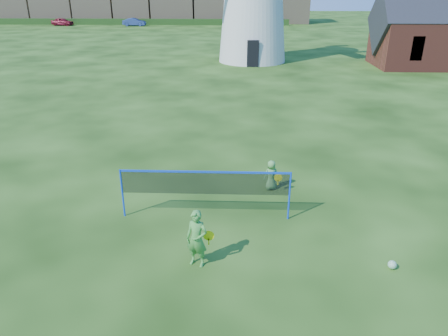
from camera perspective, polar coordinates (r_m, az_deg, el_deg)
ground at (r=12.71m, az=-0.99°, el=-7.10°), size 220.00×220.00×0.00m
chapel at (r=41.35m, az=28.09°, el=15.99°), size 11.80×5.72×9.98m
badminton_net at (r=12.32m, az=-2.60°, el=-2.15°), size 5.05×0.05×1.55m
player_girl at (r=10.48m, az=-3.72°, el=-9.61°), size 0.75×0.54×1.53m
player_boy at (r=14.40m, az=6.47°, el=-0.98°), size 0.66×0.48×1.05m
play_ball at (r=11.49m, az=21.99°, el=-12.16°), size 0.22×0.22×0.22m
hedge at (r=80.38m, az=-15.00°, el=18.74°), size 62.00×0.80×1.00m
car_left at (r=81.07m, az=-21.20°, el=18.13°), size 3.98×2.20×1.28m
car_right at (r=77.00m, az=-12.15°, el=18.91°), size 3.88×1.35×1.28m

